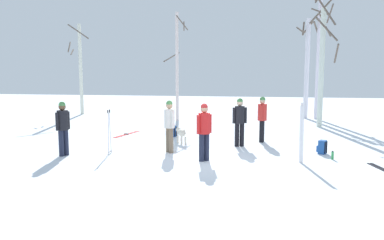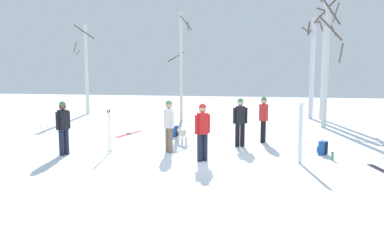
{
  "view_description": "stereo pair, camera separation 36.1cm",
  "coord_description": "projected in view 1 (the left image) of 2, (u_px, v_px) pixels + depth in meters",
  "views": [
    {
      "loc": [
        1.38,
        -10.72,
        2.63
      ],
      "look_at": [
        -0.79,
        1.89,
        1.0
      ],
      "focal_mm": 35.39,
      "sensor_mm": 36.0,
      "label": 1
    },
    {
      "loc": [
        1.74,
        -10.65,
        2.63
      ],
      "look_at": [
        -0.79,
        1.89,
        1.0
      ],
      "focal_mm": 35.39,
      "sensor_mm": 36.0,
      "label": 2
    }
  ],
  "objects": [
    {
      "name": "backpack_0",
      "position": [
        173.0,
        131.0,
        15.44
      ],
      "size": [
        0.33,
        0.31,
        0.44
      ],
      "color": "#1E4C99",
      "rests_on": "ground_plane"
    },
    {
      "name": "ski_pair_planted_0",
      "position": [
        302.0,
        133.0,
        10.91
      ],
      "size": [
        0.13,
        0.11,
        1.76
      ],
      "color": "white",
      "rests_on": "ground_plane"
    },
    {
      "name": "birch_tree_4",
      "position": [
        319.0,
        50.0,
        20.77
      ],
      "size": [
        1.23,
        1.31,
        7.72
      ],
      "color": "silver",
      "rests_on": "ground_plane"
    },
    {
      "name": "person_4",
      "position": [
        169.0,
        123.0,
        12.3
      ],
      "size": [
        0.38,
        0.41,
        1.72
      ],
      "color": "#72604C",
      "rests_on": "ground_plane"
    },
    {
      "name": "person_3",
      "position": [
        63.0,
        125.0,
        11.83
      ],
      "size": [
        0.34,
        0.49,
        1.72
      ],
      "color": "#1E2338",
      "rests_on": "ground_plane"
    },
    {
      "name": "birch_tree_2",
      "position": [
        307.0,
        66.0,
        21.3
      ],
      "size": [
        1.34,
        1.06,
        5.58
      ],
      "color": "silver",
      "rests_on": "ground_plane"
    },
    {
      "name": "water_bottle_0",
      "position": [
        332.0,
        155.0,
        11.41
      ],
      "size": [
        0.07,
        0.07,
        0.26
      ],
      "color": "green",
      "rests_on": "ground_plane"
    },
    {
      "name": "person_2",
      "position": [
        262.0,
        116.0,
        14.18
      ],
      "size": [
        0.34,
        0.51,
        1.72
      ],
      "color": "black",
      "rests_on": "ground_plane"
    },
    {
      "name": "person_1",
      "position": [
        240.0,
        119.0,
        13.33
      ],
      "size": [
        0.5,
        0.34,
        1.72
      ],
      "color": "black",
      "rests_on": "ground_plane"
    },
    {
      "name": "dog",
      "position": [
        181.0,
        133.0,
        13.93
      ],
      "size": [
        0.52,
        0.78,
        0.57
      ],
      "color": "beige",
      "rests_on": "ground_plane"
    },
    {
      "name": "ground_plane",
      "position": [
        208.0,
        163.0,
        11.04
      ],
      "size": [
        60.0,
        60.0,
        0.0
      ],
      "primitive_type": "plane",
      "color": "white"
    },
    {
      "name": "birch_tree_0",
      "position": [
        80.0,
        68.0,
        23.34
      ],
      "size": [
        1.63,
        1.22,
        5.54
      ],
      "color": "silver",
      "rests_on": "ground_plane"
    },
    {
      "name": "ski_pair_lying_1",
      "position": [
        127.0,
        134.0,
        16.02
      ],
      "size": [
        0.57,
        1.89,
        0.05
      ],
      "color": "red",
      "rests_on": "ground_plane"
    },
    {
      "name": "ski_poles_0",
      "position": [
        109.0,
        130.0,
        12.13
      ],
      "size": [
        0.07,
        0.25,
        1.43
      ],
      "color": "#B2B2BC",
      "rests_on": "ground_plane"
    },
    {
      "name": "birch_tree_3",
      "position": [
        322.0,
        64.0,
        17.82
      ],
      "size": [
        1.33,
        1.32,
        6.13
      ],
      "color": "silver",
      "rests_on": "ground_plane"
    },
    {
      "name": "backpack_1",
      "position": [
        322.0,
        147.0,
        12.2
      ],
      "size": [
        0.34,
        0.33,
        0.44
      ],
      "color": "#1E4C99",
      "rests_on": "ground_plane"
    },
    {
      "name": "person_0",
      "position": [
        204.0,
        128.0,
        11.13
      ],
      "size": [
        0.41,
        0.39,
        1.72
      ],
      "color": "#1E2338",
      "rests_on": "ground_plane"
    },
    {
      "name": "birch_tree_1",
      "position": [
        177.0,
        66.0,
        20.17
      ],
      "size": [
        1.35,
        1.35,
        5.75
      ],
      "color": "silver",
      "rests_on": "ground_plane"
    }
  ]
}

